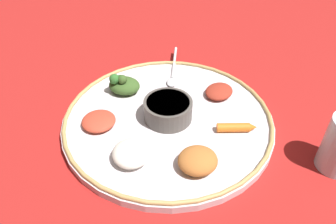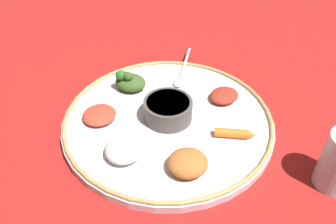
{
  "view_description": "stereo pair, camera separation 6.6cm",
  "coord_description": "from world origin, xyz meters",
  "px_view_note": "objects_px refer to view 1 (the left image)",
  "views": [
    {
      "loc": [
        0.18,
        -0.47,
        0.46
      ],
      "look_at": [
        0.0,
        0.0,
        0.03
      ],
      "focal_mm": 35.54,
      "sensor_mm": 36.0,
      "label": 1
    },
    {
      "loc": [
        0.24,
        -0.45,
        0.46
      ],
      "look_at": [
        0.0,
        0.0,
        0.03
      ],
      "focal_mm": 35.54,
      "sensor_mm": 36.0,
      "label": 2
    }
  ],
  "objects_px": {
    "center_bowl": "(168,109)",
    "greens_pile": "(123,84)",
    "spoon": "(173,72)",
    "carrot_near_spoon": "(236,127)"
  },
  "relations": [
    {
      "from": "center_bowl",
      "to": "greens_pile",
      "type": "distance_m",
      "value": 0.13
    },
    {
      "from": "spoon",
      "to": "greens_pile",
      "type": "bearing_deg",
      "value": -125.66
    },
    {
      "from": "center_bowl",
      "to": "greens_pile",
      "type": "height_order",
      "value": "greens_pile"
    },
    {
      "from": "center_bowl",
      "to": "greens_pile",
      "type": "bearing_deg",
      "value": 158.76
    },
    {
      "from": "spoon",
      "to": "greens_pile",
      "type": "height_order",
      "value": "greens_pile"
    },
    {
      "from": "spoon",
      "to": "carrot_near_spoon",
      "type": "relative_size",
      "value": 2.22
    },
    {
      "from": "spoon",
      "to": "greens_pile",
      "type": "distance_m",
      "value": 0.13
    },
    {
      "from": "center_bowl",
      "to": "spoon",
      "type": "distance_m",
      "value": 0.16
    },
    {
      "from": "center_bowl",
      "to": "greens_pile",
      "type": "relative_size",
      "value": 1.31
    },
    {
      "from": "center_bowl",
      "to": "greens_pile",
      "type": "xyz_separation_m",
      "value": [
        -0.12,
        0.05,
        -0.0
      ]
    }
  ]
}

